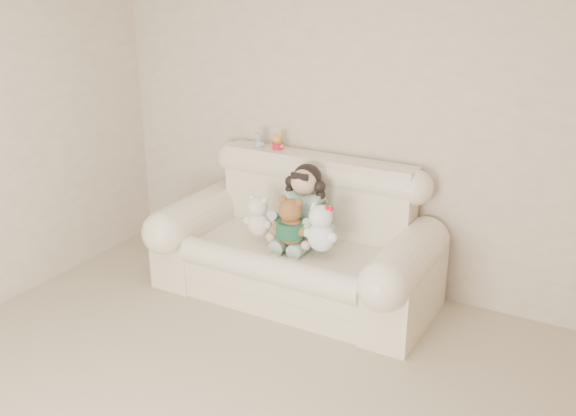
{
  "coord_description": "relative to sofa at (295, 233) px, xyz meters",
  "views": [
    {
      "loc": [
        1.76,
        -1.95,
        2.42
      ],
      "look_at": [
        -0.39,
        1.9,
        0.75
      ],
      "focal_mm": 40.86,
      "sensor_mm": 36.0,
      "label": 1
    }
  ],
  "objects": [
    {
      "name": "seated_child",
      "position": [
        0.04,
        0.08,
        0.21
      ],
      "size": [
        0.4,
        0.48,
        0.62
      ],
      "primitive_type": null,
      "rotation": [
        0.0,
        0.0,
        -0.06
      ],
      "color": "#2C7A61",
      "rests_on": "sofa"
    },
    {
      "name": "wall_back",
      "position": [
        0.39,
        0.5,
        0.78
      ],
      "size": [
        4.5,
        0.0,
        4.5
      ],
      "primitive_type": "plane",
      "rotation": [
        1.57,
        0.0,
        0.0
      ],
      "color": "beige",
      "rests_on": "ground"
    },
    {
      "name": "brown_teddy",
      "position": [
        0.06,
        -0.15,
        0.2
      ],
      "size": [
        0.3,
        0.25,
        0.43
      ],
      "primitive_type": null,
      "rotation": [
        0.0,
        0.0,
        -0.16
      ],
      "color": "brown",
      "rests_on": "sofa"
    },
    {
      "name": "grey_mini_plush",
      "position": [
        -0.51,
        0.34,
        0.58
      ],
      "size": [
        0.12,
        0.1,
        0.17
      ],
      "primitive_type": null,
      "rotation": [
        0.0,
        0.0,
        0.17
      ],
      "color": "#B1B1B8",
      "rests_on": "sofa"
    },
    {
      "name": "white_cat",
      "position": [
        0.29,
        -0.14,
        0.19
      ],
      "size": [
        0.3,
        0.24,
        0.42
      ],
      "primitive_type": null,
      "rotation": [
        0.0,
        0.0,
        -0.16
      ],
      "color": "white",
      "rests_on": "sofa"
    },
    {
      "name": "cream_teddy",
      "position": [
        -0.23,
        -0.13,
        0.17
      ],
      "size": [
        0.28,
        0.25,
        0.37
      ],
      "primitive_type": null,
      "rotation": [
        0.0,
        0.0,
        -0.31
      ],
      "color": "white",
      "rests_on": "sofa"
    },
    {
      "name": "sofa",
      "position": [
        0.0,
        0.0,
        0.0
      ],
      "size": [
        2.1,
        0.95,
        1.03
      ],
      "primitive_type": null,
      "color": "beige",
      "rests_on": "floor"
    },
    {
      "name": "yellow_mini_bear",
      "position": [
        -0.35,
        0.36,
        0.58
      ],
      "size": [
        0.13,
        0.12,
        0.17
      ],
      "primitive_type": null,
      "rotation": [
        0.0,
        0.0,
        0.32
      ],
      "color": "yellow",
      "rests_on": "sofa"
    }
  ]
}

